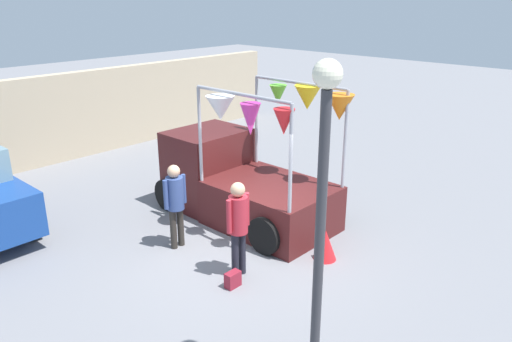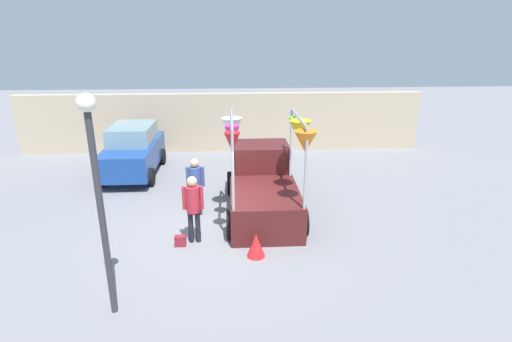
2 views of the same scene
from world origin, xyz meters
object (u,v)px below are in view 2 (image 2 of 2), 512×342
handbag (180,241)px  street_lamp (97,180)px  person_customer (193,203)px  folded_kite_bundle_crimson (256,245)px  vendor_truck (262,182)px  person_vendor (195,181)px  parked_car (133,150)px

handbag → street_lamp: (-0.98, -2.46, 2.58)m
person_customer → folded_kite_bundle_crimson: person_customer is taller
vendor_truck → person_vendor: bearing=-173.1°
person_customer → person_vendor: size_ratio=1.03×
vendor_truck → handbag: (-2.23, -2.09, -0.74)m
parked_car → person_customer: size_ratio=2.24×
parked_car → handbag: (2.37, -5.65, -0.80)m
person_customer → street_lamp: 3.39m
parked_car → person_customer: 6.09m
parked_car → handbag: parked_car is taller
folded_kite_bundle_crimson → vendor_truck: bearing=82.5°
vendor_truck → person_customer: (-1.88, -1.89, 0.20)m
folded_kite_bundle_crimson → person_customer: bearing=152.2°
handbag → folded_kite_bundle_crimson: folded_kite_bundle_crimson is taller
handbag → folded_kite_bundle_crimson: (1.88, -0.61, 0.16)m
parked_car → person_vendor: (2.64, -3.79, 0.11)m
person_vendor → handbag: 2.08m
person_vendor → person_customer: bearing=-87.4°
street_lamp → folded_kite_bundle_crimson: bearing=32.9°
person_customer → folded_kite_bundle_crimson: bearing=-27.8°
parked_car → person_customer: bearing=-63.5°
person_customer → street_lamp: size_ratio=0.43×
vendor_truck → person_customer: 2.68m
parked_car → person_vendor: size_ratio=2.31×
vendor_truck → street_lamp: (-3.22, -4.55, 1.83)m
folded_kite_bundle_crimson → handbag: bearing=162.1°
person_vendor → folded_kite_bundle_crimson: size_ratio=2.89×
person_customer → street_lamp: (-1.33, -2.66, 1.63)m
vendor_truck → person_vendor: (-1.96, -0.24, 0.17)m
parked_car → person_customer: (2.72, -5.45, 0.14)m
vendor_truck → parked_car: (-4.60, 3.55, 0.06)m
person_vendor → handbag: size_ratio=6.19×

